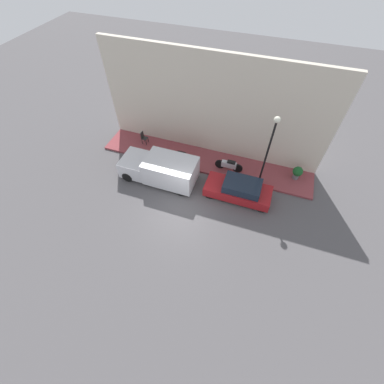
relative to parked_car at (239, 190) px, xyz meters
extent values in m
plane|color=#514F51|center=(-2.36, 2.95, -0.62)|extent=(60.00, 60.00, 0.00)
cube|color=brown|center=(2.35, 2.95, -0.54)|extent=(2.37, 14.97, 0.15)
cube|color=beige|center=(3.68, 2.95, 2.90)|extent=(0.30, 14.97, 7.03)
cube|color=maroon|center=(0.00, 0.06, -0.15)|extent=(1.68, 4.10, 0.62)
cube|color=#192333|center=(0.00, -0.15, 0.42)|extent=(1.48, 2.25, 0.53)
cylinder|color=black|center=(-0.72, 1.67, -0.33)|extent=(0.20, 0.57, 0.57)
cylinder|color=black|center=(0.72, 1.67, -0.33)|extent=(0.20, 0.57, 0.57)
cylinder|color=black|center=(-0.72, -1.56, -0.33)|extent=(0.20, 0.57, 0.57)
cylinder|color=black|center=(0.72, -1.56, -0.33)|extent=(0.20, 0.57, 0.57)
cube|color=silver|center=(-0.20, 4.46, 0.37)|extent=(2.08, 3.25, 1.58)
cube|color=silver|center=(-0.20, 6.96, 0.13)|extent=(1.98, 1.75, 1.11)
cube|color=#192333|center=(-0.20, 7.23, 0.45)|extent=(1.77, 0.96, 0.44)
cylinder|color=black|center=(-1.11, 7.23, -0.26)|extent=(0.22, 0.72, 0.72)
cylinder|color=black|center=(0.71, 7.23, -0.26)|extent=(0.22, 0.72, 0.72)
cylinder|color=black|center=(-1.11, 3.45, -0.26)|extent=(0.22, 0.72, 0.72)
cylinder|color=black|center=(0.71, 3.45, -0.26)|extent=(0.22, 0.72, 0.72)
cube|color=#B7B7BF|center=(1.94, 1.12, 0.02)|extent=(0.30, 1.01, 0.40)
cube|color=black|center=(1.94, 0.98, 0.28)|extent=(0.27, 0.55, 0.12)
cylinder|color=black|center=(1.94, 1.73, -0.13)|extent=(0.10, 0.67, 0.67)
cylinder|color=black|center=(1.94, 0.51, -0.13)|extent=(0.10, 0.67, 0.67)
cube|color=#B21E1E|center=(1.73, 4.63, -0.04)|extent=(0.30, 1.06, 0.41)
cube|color=black|center=(1.73, 4.48, 0.23)|extent=(0.27, 0.58, 0.12)
cylinder|color=black|center=(1.73, 5.35, -0.20)|extent=(0.10, 0.53, 0.53)
cylinder|color=black|center=(1.73, 3.90, -0.20)|extent=(0.10, 0.53, 0.53)
cylinder|color=black|center=(1.47, -1.06, 1.89)|extent=(0.12, 0.12, 4.72)
sphere|color=silver|center=(1.47, -1.06, 4.36)|extent=(0.36, 0.36, 0.36)
cylinder|color=slate|center=(2.66, -3.31, -0.29)|extent=(0.40, 0.40, 0.35)
sphere|color=#195123|center=(2.66, -3.31, 0.15)|extent=(0.65, 0.65, 0.65)
cube|color=#262626|center=(2.64, 7.75, -0.01)|extent=(0.40, 0.40, 0.04)
cube|color=#262626|center=(2.64, 7.93, 0.26)|extent=(0.40, 0.04, 0.48)
cylinder|color=#262626|center=(2.47, 7.57, -0.25)|extent=(0.04, 0.04, 0.44)
cylinder|color=#262626|center=(2.81, 7.57, -0.25)|extent=(0.04, 0.04, 0.44)
cylinder|color=#262626|center=(2.47, 7.92, -0.25)|extent=(0.04, 0.04, 0.44)
cylinder|color=#262626|center=(2.81, 7.92, -0.25)|extent=(0.04, 0.04, 0.44)
camera|label=1|loc=(-10.66, -0.61, 12.16)|focal=24.00mm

